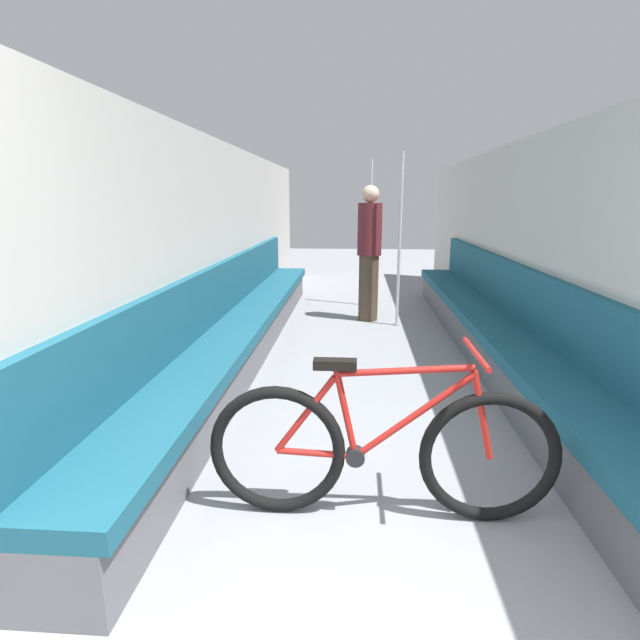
{
  "coord_description": "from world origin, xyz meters",
  "views": [
    {
      "loc": [
        -0.12,
        -0.66,
        1.51
      ],
      "look_at": [
        -0.32,
        2.16,
        0.82
      ],
      "focal_mm": 28.0,
      "sensor_mm": 36.0,
      "label": 1
    }
  ],
  "objects_px": {
    "bench_seat_row_right": "(495,331)",
    "passenger_standing": "(369,252)",
    "bicycle": "(381,450)",
    "grab_pole_near": "(400,244)",
    "bench_seat_row_left": "(243,327)",
    "grab_pole_far": "(370,237)"
  },
  "relations": [
    {
      "from": "grab_pole_far",
      "to": "bench_seat_row_left",
      "type": "bearing_deg",
      "value": -117.58
    },
    {
      "from": "bicycle",
      "to": "bench_seat_row_right",
      "type": "bearing_deg",
      "value": 71.03
    },
    {
      "from": "bicycle",
      "to": "grab_pole_near",
      "type": "relative_size",
      "value": 0.81
    },
    {
      "from": "bench_seat_row_left",
      "to": "bench_seat_row_right",
      "type": "distance_m",
      "value": 2.43
    },
    {
      "from": "bench_seat_row_left",
      "to": "grab_pole_near",
      "type": "distance_m",
      "value": 2.21
    },
    {
      "from": "passenger_standing",
      "to": "grab_pole_far",
      "type": "bearing_deg",
      "value": -28.79
    },
    {
      "from": "grab_pole_near",
      "to": "grab_pole_far",
      "type": "bearing_deg",
      "value": 105.45
    },
    {
      "from": "grab_pole_near",
      "to": "passenger_standing",
      "type": "distance_m",
      "value": 0.45
    },
    {
      "from": "bench_seat_row_right",
      "to": "grab_pole_far",
      "type": "relative_size",
      "value": 3.21
    },
    {
      "from": "bicycle",
      "to": "grab_pole_near",
      "type": "xyz_separation_m",
      "value": [
        0.38,
        3.84,
        0.64
      ]
    },
    {
      "from": "passenger_standing",
      "to": "bicycle",
      "type": "bearing_deg",
      "value": 152.74
    },
    {
      "from": "bench_seat_row_left",
      "to": "bench_seat_row_right",
      "type": "xyz_separation_m",
      "value": [
        2.43,
        0.0,
        0.0
      ]
    },
    {
      "from": "bench_seat_row_right",
      "to": "bicycle",
      "type": "bearing_deg",
      "value": -115.44
    },
    {
      "from": "grab_pole_far",
      "to": "passenger_standing",
      "type": "distance_m",
      "value": 0.9
    },
    {
      "from": "bicycle",
      "to": "grab_pole_near",
      "type": "height_order",
      "value": "grab_pole_near"
    },
    {
      "from": "bench_seat_row_right",
      "to": "passenger_standing",
      "type": "relative_size",
      "value": 3.92
    },
    {
      "from": "bicycle",
      "to": "bench_seat_row_left",
      "type": "bearing_deg",
      "value": 122.72
    },
    {
      "from": "bench_seat_row_right",
      "to": "bicycle",
      "type": "distance_m",
      "value": 2.78
    },
    {
      "from": "bicycle",
      "to": "passenger_standing",
      "type": "relative_size",
      "value": 0.99
    },
    {
      "from": "bench_seat_row_left",
      "to": "bench_seat_row_right",
      "type": "bearing_deg",
      "value": 0.0
    },
    {
      "from": "grab_pole_far",
      "to": "passenger_standing",
      "type": "xyz_separation_m",
      "value": [
        -0.03,
        -0.89,
        -0.13
      ]
    },
    {
      "from": "bench_seat_row_left",
      "to": "grab_pole_near",
      "type": "relative_size",
      "value": 3.21
    }
  ]
}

